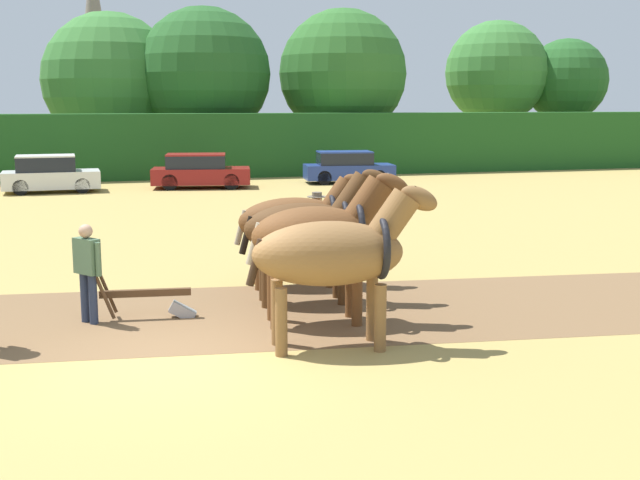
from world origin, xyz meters
name	(u,v)px	position (x,y,z in m)	size (l,w,h in m)	color
ground_plane	(177,359)	(0.00, 0.00, 0.00)	(240.00, 240.00, 0.00)	#A88E4C
plowed_furrow_strip	(83,321)	(-1.32, 2.47, 0.00)	(25.65, 4.36, 0.01)	brown
hedgerow	(114,147)	(0.00, 28.41, 1.56)	(65.98, 1.94, 3.13)	#1E511E
tree_center_left	(110,80)	(0.11, 34.92, 4.86)	(7.37, 7.37, 8.55)	#4C3823
tree_center	(204,74)	(5.03, 33.17, 5.18)	(7.20, 7.20, 8.79)	#423323
tree_center_right	(343,74)	(12.66, 32.34, 5.25)	(7.13, 7.13, 8.82)	#4C3823
tree_right	(496,73)	(23.02, 33.98, 5.47)	(6.24, 6.24, 8.60)	#423323
tree_far_right	(566,81)	(27.36, 33.11, 4.99)	(5.08, 5.08, 7.55)	#4C3823
church_spire	(95,45)	(-0.32, 65.53, 8.75)	(2.57, 2.57, 16.72)	gray
draft_horse_lead_left	(336,253)	(2.36, -0.10, 1.45)	(2.93, 1.28, 2.51)	brown
draft_horse_lead_right	(321,235)	(2.53, 1.29, 1.48)	(2.78, 1.28, 2.58)	brown
draft_horse_trail_left	(309,228)	(2.70, 2.69, 1.40)	(2.88, 1.24, 2.52)	#513319
draft_horse_trail_right	(298,221)	(2.86, 4.09, 1.31)	(2.82, 1.26, 2.32)	brown
plow	(154,300)	(-0.14, 2.32, 0.32)	(1.77, 0.54, 1.13)	#4C331E
farmer_at_plow	(87,266)	(-1.20, 2.33, 0.97)	(0.46, 0.55, 1.67)	#28334C
farmer_beside_team	(317,224)	(3.63, 5.46, 1.01)	(0.61, 0.43, 1.72)	#38332D
parked_car_center_left	(50,175)	(-2.75, 23.41, 0.73)	(3.89, 1.90, 1.53)	silver
parked_car_center	(200,171)	(3.40, 23.45, 0.72)	(4.42, 2.50, 1.47)	maroon
parked_car_center_right	(348,168)	(10.22, 23.80, 0.70)	(4.23, 2.20, 1.46)	navy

